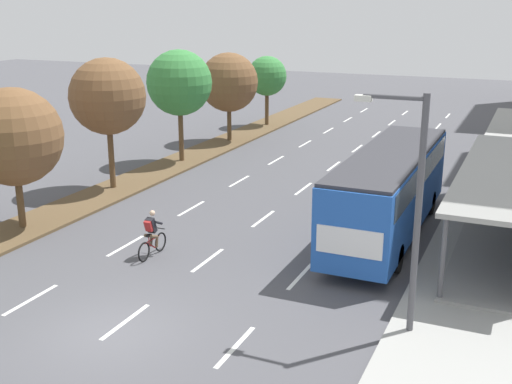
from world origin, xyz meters
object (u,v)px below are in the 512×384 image
(bus_shelter, at_px, (508,200))
(median_tree_fifth, at_px, (229,82))
(median_tree_farthest, at_px, (267,76))
(bus, at_px, (390,185))
(median_tree_second, at_px, (13,137))
(median_tree_third, at_px, (107,97))
(cyclist, at_px, (152,236))
(streetlight, at_px, (412,199))
(median_tree_fourth, at_px, (179,83))

(bus_shelter, relative_size, median_tree_fifth, 2.21)
(median_tree_farthest, bearing_deg, bus, -55.70)
(median_tree_second, distance_m, median_tree_third, 6.32)
(cyclist, relative_size, median_tree_fifth, 0.32)
(median_tree_fifth, bearing_deg, bus_shelter, -36.30)
(bus_shelter, bearing_deg, median_tree_fifth, 143.70)
(median_tree_second, bearing_deg, cyclist, -3.23)
(bus_shelter, distance_m, median_tree_farthest, 26.37)
(median_tree_second, distance_m, median_tree_fifth, 18.82)
(streetlight, bearing_deg, median_tree_fourth, 136.47)
(median_tree_fourth, height_order, streetlight, streetlight)
(median_tree_second, bearing_deg, bus_shelter, 17.68)
(median_tree_fourth, relative_size, median_tree_farthest, 1.25)
(median_tree_third, height_order, median_tree_farthest, median_tree_third)
(median_tree_farthest, bearing_deg, streetlight, -60.26)
(streetlight, bearing_deg, cyclist, 167.94)
(bus_shelter, xyz_separation_m, median_tree_third, (-18.05, 0.56, 2.70))
(bus, height_order, streetlight, streetlight)
(median_tree_farthest, bearing_deg, median_tree_second, -90.29)
(cyclist, xyz_separation_m, median_tree_farthest, (-6.27, 25.45, 2.91))
(median_tree_third, bearing_deg, bus, -4.16)
(median_tree_third, bearing_deg, bus_shelter, -1.77)
(bus_shelter, relative_size, cyclist, 6.92)
(median_tree_fourth, relative_size, median_tree_fifth, 1.10)
(bus_shelter, height_order, median_tree_fourth, median_tree_fourth)
(bus, relative_size, median_tree_fourth, 1.80)
(median_tree_fourth, height_order, median_tree_farthest, median_tree_fourth)
(bus_shelter, distance_m, median_tree_second, 18.92)
(bus, bearing_deg, median_tree_farthest, 124.30)
(median_tree_farthest, bearing_deg, median_tree_fourth, -90.06)
(cyclist, relative_size, median_tree_farthest, 0.36)
(cyclist, height_order, median_tree_fifth, median_tree_fifth)
(streetlight, bearing_deg, bus, 105.84)
(bus, height_order, median_tree_fourth, median_tree_fourth)
(bus_shelter, relative_size, median_tree_third, 2.01)
(median_tree_fourth, xyz_separation_m, median_tree_farthest, (0.01, 12.54, -0.85))
(bus_shelter, distance_m, median_tree_third, 18.26)
(bus_shelter, xyz_separation_m, median_tree_second, (-17.93, -5.71, 1.93))
(bus, bearing_deg, streetlight, -74.16)
(bus_shelter, bearing_deg, streetlight, -104.64)
(cyclist, bearing_deg, median_tree_fifth, 108.20)
(cyclist, relative_size, median_tree_fourth, 0.29)
(bus, xyz_separation_m, median_tree_second, (-13.65, -5.27, 1.73))
(streetlight, bearing_deg, median_tree_farthest, 119.74)
(bus_shelter, xyz_separation_m, streetlight, (-2.11, -8.09, 2.02))
(median_tree_second, height_order, streetlight, streetlight)
(median_tree_farthest, relative_size, streetlight, 0.78)
(cyclist, bearing_deg, bus_shelter, 27.78)
(bus_shelter, relative_size, median_tree_farthest, 2.50)
(bus_shelter, height_order, median_tree_fifth, median_tree_fifth)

